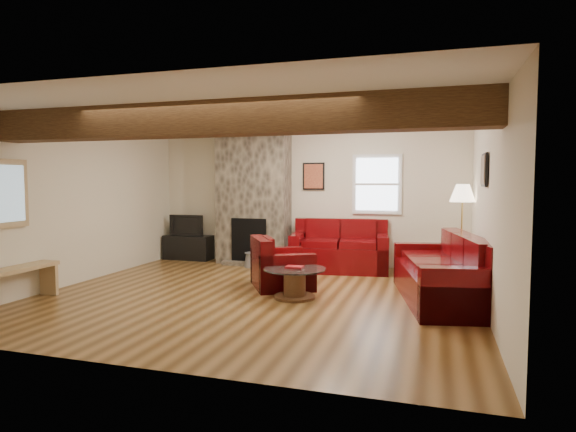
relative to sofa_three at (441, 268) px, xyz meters
name	(u,v)px	position (x,y,z in m)	size (l,w,h in m)	color
room	(256,207)	(-2.48, -0.45, 0.81)	(8.00, 8.00, 8.00)	#563716
oak_beam	(216,119)	(-2.48, -1.70, 1.87)	(6.00, 0.36, 0.38)	black
chimney_breast	(253,201)	(-3.48, 2.04, 0.78)	(1.40, 0.67, 2.50)	#37312A
back_window	(377,184)	(-1.13, 2.26, 1.11)	(0.90, 0.08, 1.10)	white
ceiling_dome	(333,125)	(-1.58, 0.45, 2.00)	(0.40, 0.40, 0.18)	white
artwork_back	(314,176)	(-2.33, 2.26, 1.26)	(0.42, 0.06, 0.52)	black
artwork_right	(484,170)	(0.48, -0.15, 1.31)	(0.06, 0.55, 0.42)	black
sofa_three	(441,268)	(0.00, 0.00, 0.00)	(2.29, 0.96, 0.88)	#44040A
loveseat	(340,245)	(-1.72, 1.78, 0.01)	(1.71, 0.98, 0.91)	#44040A
armchair_red	(282,262)	(-2.30, 0.18, -0.06)	(0.94, 0.83, 0.76)	#44040A
coffee_table	(295,283)	(-1.92, -0.43, -0.23)	(0.85, 0.85, 0.45)	#472D17
tv_cabinet	(188,247)	(-4.93, 2.08, -0.20)	(0.99, 0.39, 0.49)	black
television	(188,225)	(-4.93, 2.08, 0.26)	(0.74, 0.10, 0.43)	black
floor_lamp	(462,198)	(0.32, 1.46, 0.89)	(0.40, 0.40, 1.56)	tan
pine_bench	(14,287)	(-5.31, -1.85, -0.20)	(0.30, 1.29, 0.48)	tan
coal_bucket	(252,260)	(-3.35, 1.63, -0.30)	(0.30, 0.30, 0.28)	gray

